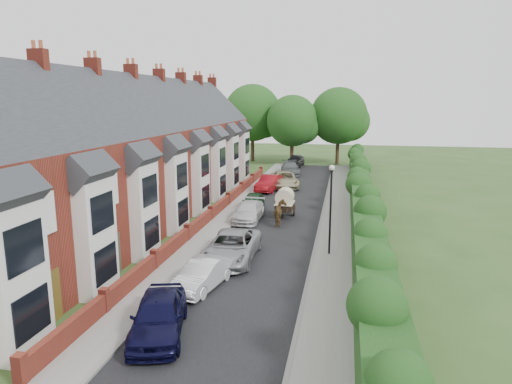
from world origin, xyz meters
TOP-DOWN VIEW (x-y plane):
  - ground at (0.00, 0.00)m, footprint 140.00×140.00m
  - road at (-0.50, 11.00)m, footprint 6.00×58.00m
  - pavement_hedge_side at (3.60, 11.00)m, footprint 2.20×58.00m
  - pavement_house_side at (-4.35, 11.00)m, footprint 1.70×58.00m
  - kerb_hedge_side at (2.55, 11.00)m, footprint 0.18×58.00m
  - kerb_house_side at (-3.55, 11.00)m, footprint 0.18×58.00m
  - hedge at (5.40, 11.00)m, footprint 2.10×58.00m
  - terrace_row at (-10.87, 9.98)m, footprint 9.05×40.50m
  - garden_wall_row at (-5.35, 10.00)m, footprint 0.35×40.35m
  - lamppost at (3.40, 4.00)m, footprint 0.32×0.32m
  - tree_far_left at (-2.65, 40.08)m, footprint 7.14×6.80m
  - tree_far_right at (3.39, 42.08)m, footprint 7.98×7.60m
  - tree_far_back at (-8.59, 43.08)m, footprint 8.40×8.00m
  - car_navy at (-2.49, -6.20)m, footprint 3.00×4.96m
  - car_silver_a at (-2.20, -1.73)m, footprint 2.16×4.23m
  - car_silver_b at (-1.79, 2.19)m, footprint 2.66×5.60m
  - car_white at (-2.66, 10.60)m, footprint 1.89×4.59m
  - car_green at (-3.00, 13.88)m, footprint 1.79×3.96m
  - car_red at (-3.00, 21.80)m, footprint 2.30×4.74m
  - car_beige at (-1.84, 23.80)m, footprint 3.80×6.04m
  - car_grey at (-2.22, 31.94)m, footprint 2.88×5.33m
  - car_black at (-2.33, 38.60)m, footprint 2.23×4.80m
  - horse at (-0.20, 9.80)m, footprint 1.21×2.12m
  - horse_cart at (-0.20, 11.97)m, footprint 1.39×3.07m

SIDE VIEW (x-z plane):
  - ground at x=0.00m, z-range 0.00..0.00m
  - road at x=-0.50m, z-range 0.00..0.02m
  - pavement_hedge_side at x=3.60m, z-range 0.00..0.12m
  - pavement_house_side at x=-4.35m, z-range 0.00..0.12m
  - kerb_hedge_side at x=2.55m, z-range 0.00..0.13m
  - kerb_house_side at x=-3.55m, z-range 0.00..0.13m
  - garden_wall_row at x=-5.35m, z-range -0.09..1.01m
  - car_green at x=-3.00m, z-range 0.00..1.32m
  - car_white at x=-2.66m, z-range 0.00..1.33m
  - car_silver_a at x=-2.20m, z-range 0.00..1.33m
  - car_grey at x=-2.22m, z-range 0.00..1.47m
  - car_red at x=-3.00m, z-range 0.00..1.50m
  - car_silver_b at x=-1.79m, z-range 0.00..1.54m
  - car_beige at x=-1.84m, z-range 0.00..1.55m
  - car_navy at x=-2.49m, z-range 0.00..1.58m
  - car_black at x=-2.33m, z-range 0.00..1.59m
  - horse at x=-0.20m, z-range 0.00..1.70m
  - horse_cart at x=-0.20m, z-range 0.16..2.38m
  - hedge at x=5.40m, z-range 0.18..3.03m
  - lamppost at x=3.40m, z-range 0.72..5.88m
  - terrace_row at x=-10.87m, z-range -1.28..10.22m
  - tree_far_left at x=-2.65m, z-range 1.07..10.36m
  - tree_far_right at x=3.39m, z-range 1.16..11.47m
  - tree_far_back at x=-8.59m, z-range 1.21..12.03m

